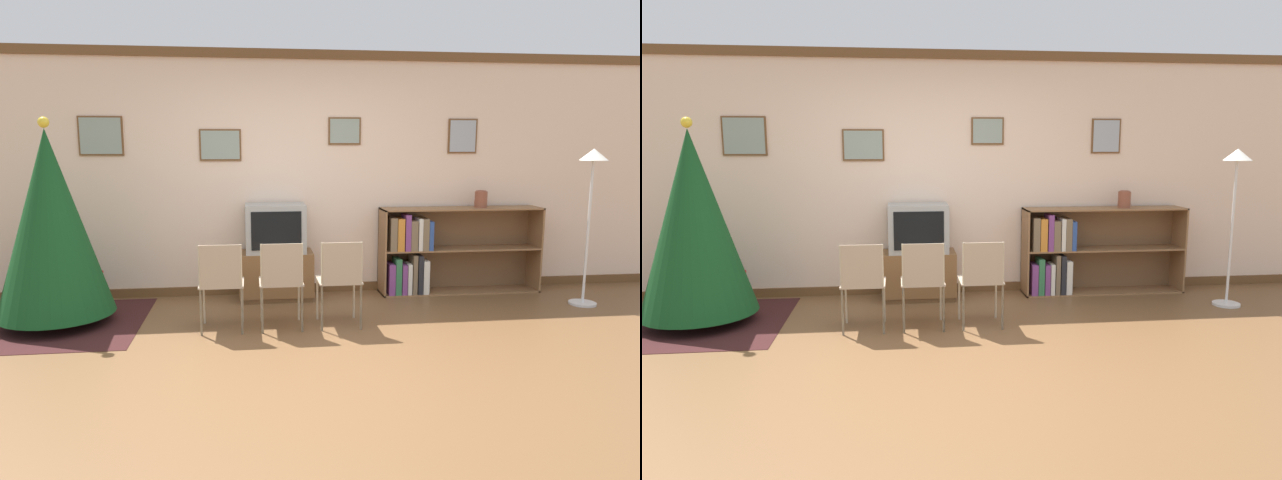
{
  "view_description": "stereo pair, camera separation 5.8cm",
  "coord_description": "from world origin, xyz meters",
  "views": [
    {
      "loc": [
        -0.42,
        -4.23,
        1.68
      ],
      "look_at": [
        0.25,
        1.19,
        0.77
      ],
      "focal_mm": 32.0,
      "sensor_mm": 36.0,
      "label": 1
    },
    {
      "loc": [
        -0.36,
        -4.23,
        1.68
      ],
      "look_at": [
        0.25,
        1.19,
        0.77
      ],
      "focal_mm": 32.0,
      "sensor_mm": 36.0,
      "label": 2
    }
  ],
  "objects": [
    {
      "name": "christmas_tree",
      "position": [
        -2.24,
        1.24,
        0.96
      ],
      "size": [
        1.05,
        1.05,
        1.92
      ],
      "color": "maroon",
      "rests_on": "area_rug"
    },
    {
      "name": "television",
      "position": [
        -0.15,
        1.91,
        0.79
      ],
      "size": [
        0.64,
        0.43,
        0.52
      ],
      "color": "#9E9E99",
      "rests_on": "tv_console"
    },
    {
      "name": "tv_console",
      "position": [
        -0.15,
        1.91,
        0.27
      ],
      "size": [
        0.8,
        0.44,
        0.53
      ],
      "color": "brown",
      "rests_on": "ground_plane"
    },
    {
      "name": "vase",
      "position": [
        2.19,
        1.95,
        1.08
      ],
      "size": [
        0.14,
        0.14,
        0.19
      ],
      "color": "brown",
      "rests_on": "bookshelf"
    },
    {
      "name": "wall_back",
      "position": [
        -0.0,
        2.2,
        1.35
      ],
      "size": [
        8.95,
        0.11,
        2.7
      ],
      "color": "beige",
      "rests_on": "ground_plane"
    },
    {
      "name": "bookshelf",
      "position": [
        1.64,
        1.96,
        0.47
      ],
      "size": [
        1.84,
        0.36,
        0.98
      ],
      "color": "olive",
      "rests_on": "ground_plane"
    },
    {
      "name": "area_rug",
      "position": [
        -2.24,
        1.24,
        0.0
      ],
      "size": [
        1.57,
        1.62,
        0.01
      ],
      "color": "#381919",
      "rests_on": "ground_plane"
    },
    {
      "name": "standing_lamp",
      "position": [
        3.08,
        1.27,
        1.26
      ],
      "size": [
        0.28,
        0.28,
        1.64
      ],
      "color": "silver",
      "rests_on": "ground_plane"
    },
    {
      "name": "ground_plane",
      "position": [
        0.0,
        0.0,
        0.0
      ],
      "size": [
        24.0,
        24.0,
        0.0
      ],
      "primitive_type": "plane",
      "color": "brown"
    },
    {
      "name": "folding_chair_center",
      "position": [
        -0.15,
        0.83,
        0.47
      ],
      "size": [
        0.4,
        0.4,
        0.82
      ],
      "color": "tan",
      "rests_on": "ground_plane"
    },
    {
      "name": "folding_chair_left",
      "position": [
        -0.69,
        0.83,
        0.47
      ],
      "size": [
        0.4,
        0.4,
        0.82
      ],
      "color": "tan",
      "rests_on": "ground_plane"
    },
    {
      "name": "folding_chair_right",
      "position": [
        0.39,
        0.83,
        0.47
      ],
      "size": [
        0.4,
        0.4,
        0.82
      ],
      "color": "tan",
      "rests_on": "ground_plane"
    }
  ]
}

